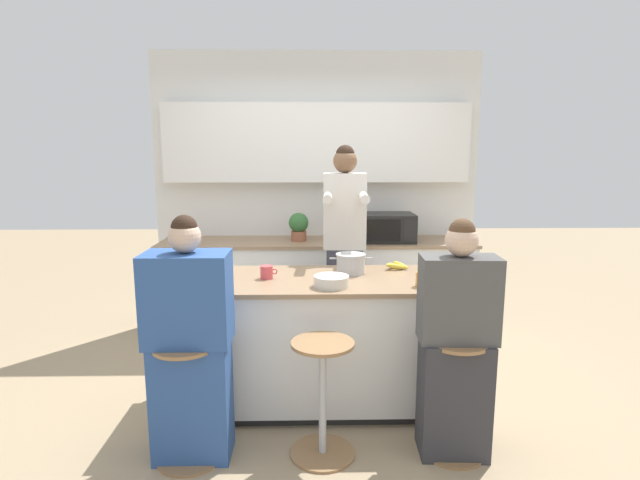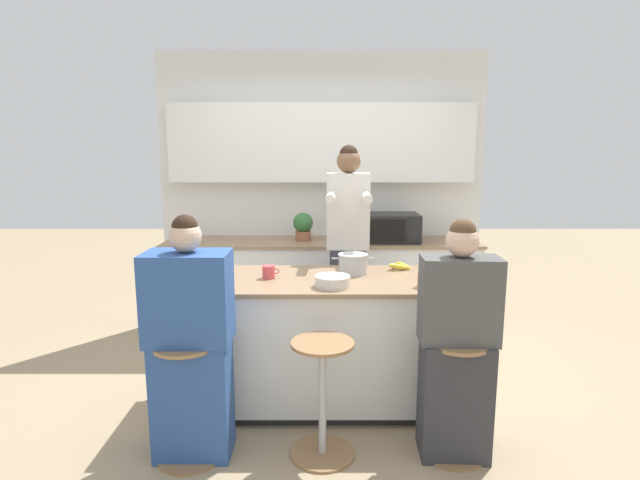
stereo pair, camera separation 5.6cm
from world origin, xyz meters
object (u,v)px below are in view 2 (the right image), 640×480
at_px(bar_stool_rightmost, 453,394).
at_px(cooking_pot, 351,264).
at_px(banana_bunch, 397,266).
at_px(person_cooking, 346,254).
at_px(microwave, 386,228).
at_px(bar_stool_center, 321,396).
at_px(coffee_cup_far, 267,272).
at_px(kitchen_island, 320,340).
at_px(person_wrapped_blanket, 188,346).
at_px(fruit_bowl, 331,281).
at_px(person_seated_near, 455,352).
at_px(bar_stool_leftmost, 186,398).
at_px(coffee_cup_near, 421,280).
at_px(potted_plant, 301,226).

distance_m(bar_stool_rightmost, cooking_pot, 1.11).
bearing_deg(banana_bunch, cooking_pot, -161.38).
bearing_deg(person_cooking, microwave, 58.95).
bearing_deg(bar_stool_center, coffee_cup_far, 119.72).
distance_m(kitchen_island, person_wrapped_blanket, 1.00).
bearing_deg(banana_bunch, coffee_cup_far, -164.67).
bearing_deg(fruit_bowl, person_seated_near, -30.86).
xyz_separation_m(person_cooking, coffee_cup_far, (-0.58, -0.73, 0.03)).
bearing_deg(cooking_pot, person_wrapped_blanket, -141.54).
bearing_deg(kitchen_island, bar_stool_center, -90.00).
bearing_deg(bar_stool_leftmost, banana_bunch, 34.46).
distance_m(fruit_bowl, microwave, 1.68).
xyz_separation_m(kitchen_island, fruit_bowl, (0.07, -0.21, 0.48)).
distance_m(coffee_cup_near, microwave, 1.59).
height_order(cooking_pot, coffee_cup_far, cooking_pot).
xyz_separation_m(coffee_cup_near, microwave, (-0.01, 1.58, 0.09)).
bearing_deg(coffee_cup_near, cooking_pot, 140.22).
relative_size(bar_stool_leftmost, coffee_cup_near, 6.40).
bearing_deg(coffee_cup_far, coffee_cup_near, -12.16).
relative_size(person_cooking, cooking_pot, 5.99).
bearing_deg(banana_bunch, coffee_cup_near, -79.84).
distance_m(kitchen_island, banana_bunch, 0.77).
height_order(coffee_cup_near, potted_plant, potted_plant).
relative_size(kitchen_island, bar_stool_rightmost, 2.78).
height_order(person_seated_near, cooking_pot, person_seated_near).
height_order(bar_stool_center, person_wrapped_blanket, person_wrapped_blanket).
relative_size(bar_stool_leftmost, person_wrapped_blanket, 0.49).
bearing_deg(potted_plant, person_seated_near, -65.23).
relative_size(bar_stool_center, fruit_bowl, 3.06).
distance_m(person_wrapped_blanket, potted_plant, 2.14).
bearing_deg(person_cooking, kitchen_island, -103.80).
bearing_deg(microwave, potted_plant, 177.75).
xyz_separation_m(person_seated_near, cooking_pot, (-0.54, 0.76, 0.34)).
height_order(kitchen_island, bar_stool_rightmost, kitchen_island).
xyz_separation_m(bar_stool_leftmost, person_wrapped_blanket, (0.02, 0.03, 0.30)).
xyz_separation_m(bar_stool_rightmost, banana_bunch, (-0.21, 0.88, 0.56)).
bearing_deg(potted_plant, fruit_bowl, -81.46).
height_order(cooking_pot, microwave, microwave).
height_order(bar_stool_leftmost, microwave, microwave).
xyz_separation_m(coffee_cup_near, coffee_cup_far, (-1.01, 0.22, -0.00)).
height_order(person_cooking, fruit_bowl, person_cooking).
bearing_deg(coffee_cup_far, potted_plant, 82.36).
relative_size(bar_stool_rightmost, person_seated_near, 0.50).
bearing_deg(person_wrapped_blanket, coffee_cup_near, 16.64).
relative_size(person_seated_near, fruit_bowl, 6.16).
height_order(kitchen_island, bar_stool_center, kitchen_island).
height_order(person_cooking, potted_plant, person_cooking).
bearing_deg(bar_stool_rightmost, fruit_bowl, 149.62).
bearing_deg(bar_stool_center, potted_plant, 94.93).
bearing_deg(kitchen_island, fruit_bowl, -72.83).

